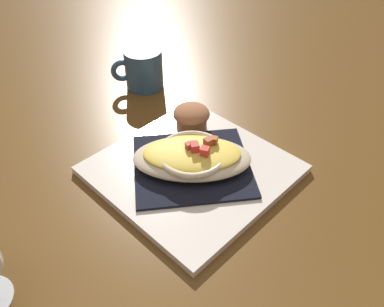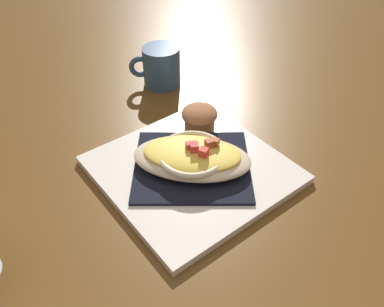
% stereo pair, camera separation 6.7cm
% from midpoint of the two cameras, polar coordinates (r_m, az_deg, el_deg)
% --- Properties ---
extents(ground_plane, '(2.60, 2.60, 0.00)m').
position_cam_midpoint_polar(ground_plane, '(0.70, 2.74, -2.85)').
color(ground_plane, brown).
extents(square_plate, '(0.36, 0.36, 0.01)m').
position_cam_midpoint_polar(square_plate, '(0.69, 2.76, -2.44)').
color(square_plate, white).
rests_on(square_plate, ground_plane).
extents(folded_napkin, '(0.27, 0.27, 0.01)m').
position_cam_midpoint_polar(folded_napkin, '(0.68, 2.79, -1.86)').
color(folded_napkin, black).
rests_on(folded_napkin, square_plate).
extents(gratin_dish, '(0.24, 0.20, 0.05)m').
position_cam_midpoint_polar(gratin_dish, '(0.67, 2.86, -0.49)').
color(gratin_dish, beige).
rests_on(gratin_dish, folded_napkin).
extents(muffin, '(0.07, 0.07, 0.05)m').
position_cam_midpoint_polar(muffin, '(0.76, 3.59, 5.26)').
color(muffin, '#9A623B').
rests_on(muffin, square_plate).
extents(coffee_mug, '(0.10, 0.10, 0.09)m').
position_cam_midpoint_polar(coffee_mug, '(0.92, -2.43, 12.20)').
color(coffee_mug, '#2E5174').
rests_on(coffee_mug, ground_plane).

